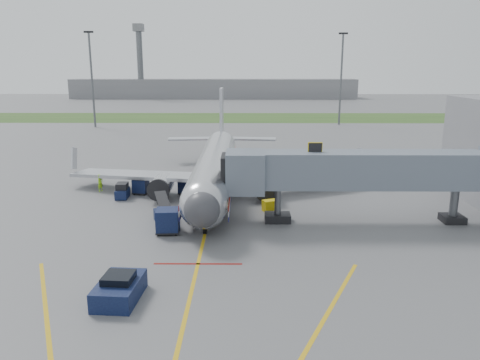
{
  "coord_description": "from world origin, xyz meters",
  "views": [
    {
      "loc": [
        3.12,
        -33.35,
        12.96
      ],
      "look_at": [
        2.75,
        6.95,
        3.2
      ],
      "focal_mm": 35.0,
      "sensor_mm": 36.0,
      "label": 1
    }
  ],
  "objects_px": {
    "baggage_tug": "(122,191)",
    "ramp_worker": "(100,183)",
    "belt_loader": "(166,218)",
    "pushback_tug": "(119,289)",
    "airliner": "(215,167)"
  },
  "relations": [
    {
      "from": "pushback_tug",
      "to": "belt_loader",
      "type": "bearing_deg",
      "value": 87.61
    },
    {
      "from": "pushback_tug",
      "to": "ramp_worker",
      "type": "bearing_deg",
      "value": 109.1
    },
    {
      "from": "baggage_tug",
      "to": "ramp_worker",
      "type": "xyz_separation_m",
      "value": [
        -3.04,
        2.65,
        0.23
      ]
    },
    {
      "from": "pushback_tug",
      "to": "ramp_worker",
      "type": "distance_m",
      "value": 25.31
    },
    {
      "from": "pushback_tug",
      "to": "belt_loader",
      "type": "relative_size",
      "value": 0.79
    },
    {
      "from": "airliner",
      "to": "pushback_tug",
      "type": "relative_size",
      "value": 9.29
    },
    {
      "from": "airliner",
      "to": "pushback_tug",
      "type": "bearing_deg",
      "value": -99.39
    },
    {
      "from": "belt_loader",
      "to": "ramp_worker",
      "type": "height_order",
      "value": "belt_loader"
    },
    {
      "from": "airliner",
      "to": "belt_loader",
      "type": "xyz_separation_m",
      "value": [
        -3.46,
        -11.2,
        -2.08
      ]
    },
    {
      "from": "pushback_tug",
      "to": "baggage_tug",
      "type": "height_order",
      "value": "baggage_tug"
    },
    {
      "from": "belt_loader",
      "to": "pushback_tug",
      "type": "bearing_deg",
      "value": -92.39
    },
    {
      "from": "pushback_tug",
      "to": "belt_loader",
      "type": "distance_m",
      "value": 13.02
    },
    {
      "from": "belt_loader",
      "to": "baggage_tug",
      "type": "bearing_deg",
      "value": 125.0
    },
    {
      "from": "airliner",
      "to": "belt_loader",
      "type": "height_order",
      "value": "airliner"
    },
    {
      "from": "baggage_tug",
      "to": "belt_loader",
      "type": "relative_size",
      "value": 0.47
    }
  ]
}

